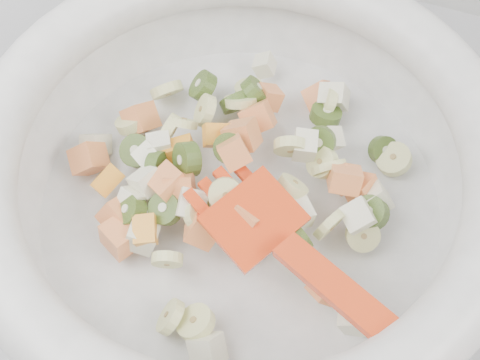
% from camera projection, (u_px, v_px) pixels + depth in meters
% --- Properties ---
extents(counter, '(2.00, 0.60, 0.90)m').
position_uv_depth(counter, '(125.00, 320.00, 0.96)').
color(counter, '#98999E').
rests_on(counter, ground).
extents(mixing_bowl, '(0.42, 0.40, 0.11)m').
position_uv_depth(mixing_bowl, '(240.00, 171.00, 0.49)').
color(mixing_bowl, white).
rests_on(mixing_bowl, counter).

